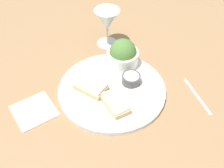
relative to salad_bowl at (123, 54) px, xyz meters
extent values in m
plane|color=#93704C|center=(0.10, -0.08, -0.05)|extent=(4.00, 4.00, 0.00)
cylinder|color=white|center=(0.10, -0.08, -0.05)|extent=(0.35, 0.35, 0.01)
cylinder|color=white|center=(0.00, 0.00, -0.01)|extent=(0.11, 0.11, 0.05)
sphere|color=#4C7A38|center=(0.00, 0.00, 0.01)|extent=(0.09, 0.09, 0.09)
cylinder|color=#4C4C4C|center=(0.10, -0.01, -0.02)|extent=(0.06, 0.06, 0.03)
cylinder|color=beige|center=(0.10, -0.01, -0.01)|extent=(0.05, 0.05, 0.01)
cube|color=#D1B27F|center=(0.09, -0.14, -0.03)|extent=(0.12, 0.11, 0.02)
cube|color=beige|center=(0.09, -0.14, -0.02)|extent=(0.11, 0.10, 0.01)
cube|color=#D1B27F|center=(0.18, -0.09, -0.03)|extent=(0.11, 0.07, 0.02)
cube|color=beige|center=(0.18, -0.09, -0.02)|extent=(0.10, 0.07, 0.01)
cylinder|color=silver|center=(-0.14, -0.01, -0.05)|extent=(0.08, 0.08, 0.01)
cylinder|color=silver|center=(-0.14, -0.01, -0.02)|extent=(0.01, 0.01, 0.06)
cone|color=silver|center=(-0.14, -0.01, 0.05)|extent=(0.09, 0.09, 0.08)
cube|color=beige|center=(0.11, -0.33, -0.05)|extent=(0.14, 0.15, 0.01)
cube|color=silver|center=(0.22, 0.18, -0.05)|extent=(0.17, 0.01, 0.01)
camera|label=1|loc=(0.69, -0.28, 0.62)|focal=45.00mm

